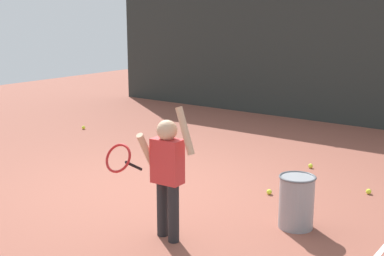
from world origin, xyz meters
name	(u,v)px	position (x,y,z in m)	size (l,w,h in m)	color
ground_plane	(155,188)	(0.00, 0.00, 0.00)	(20.00, 20.00, 0.00)	brown
back_fence_windscreen	(323,41)	(0.00, 5.19, 1.64)	(10.62, 0.08, 3.28)	#282D2B
fence_post_0	(134,31)	(-5.16, 5.25, 1.72)	(0.09, 0.09, 3.43)	slate
fence_post_1	(249,34)	(-1.72, 5.25, 1.72)	(0.09, 0.09, 3.43)	slate
tennis_player	(165,169)	(1.07, -1.08, 0.73)	(0.69, 0.60, 1.35)	#232326
ball_hopper	(296,201)	(1.98, -0.06, 0.29)	(0.38, 0.38, 0.56)	gray
tennis_ball_0	(84,128)	(-3.32, 1.78, 0.03)	(0.07, 0.07, 0.07)	#CCE033
tennis_ball_2	(269,192)	(1.29, 0.66, 0.03)	(0.07, 0.07, 0.07)	#CCE033
tennis_ball_4	(311,166)	(1.24, 2.00, 0.03)	(0.07, 0.07, 0.07)	#CCE033
tennis_ball_5	(369,191)	(2.27, 1.41, 0.03)	(0.07, 0.07, 0.07)	#CCE033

